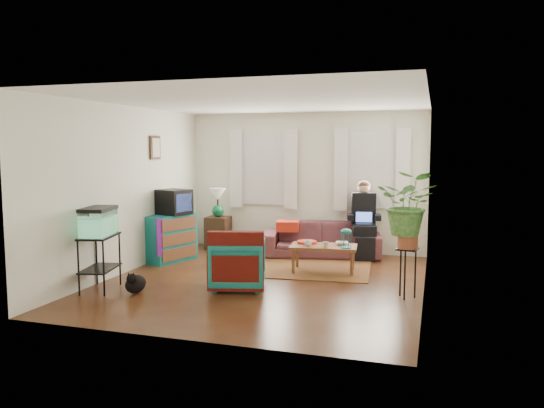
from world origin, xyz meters
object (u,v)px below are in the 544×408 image
(plant_stand, at_px, (407,273))
(side_table, at_px, (218,233))
(armchair, at_px, (238,262))
(aquarium_stand, at_px, (100,263))
(dresser, at_px, (170,238))
(coffee_table, at_px, (323,259))
(sofa, at_px, (321,234))

(plant_stand, bearing_deg, side_table, 146.31)
(armchair, xyz_separation_m, plant_stand, (2.27, 0.18, -0.05))
(armchair, height_order, plant_stand, armchair)
(aquarium_stand, xyz_separation_m, plant_stand, (4.04, 0.84, -0.05))
(dresser, xyz_separation_m, plant_stand, (4.03, -1.15, -0.07))
(coffee_table, bearing_deg, dresser, 173.07)
(side_table, height_order, coffee_table, side_table)
(dresser, relative_size, coffee_table, 0.87)
(dresser, distance_m, aquarium_stand, 1.99)
(side_table, height_order, aquarium_stand, aquarium_stand)
(armchair, bearing_deg, dresser, -52.78)
(sofa, relative_size, aquarium_stand, 2.76)
(aquarium_stand, relative_size, armchair, 1.01)
(aquarium_stand, bearing_deg, side_table, 70.68)
(sofa, xyz_separation_m, side_table, (-2.07, 0.14, -0.10))
(armchair, bearing_deg, sofa, -120.06)
(coffee_table, bearing_deg, aquarium_stand, -150.32)
(sofa, distance_m, dresser, 2.68)
(sofa, xyz_separation_m, armchair, (-0.65, -2.51, -0.03))
(sofa, xyz_separation_m, plant_stand, (1.62, -2.32, -0.08))
(coffee_table, bearing_deg, plant_stand, -46.13)
(armchair, bearing_deg, aquarium_stand, 4.84)
(aquarium_stand, xyz_separation_m, coffee_table, (2.71, 1.96, -0.17))
(sofa, distance_m, coffee_table, 1.26)
(coffee_table, distance_m, plant_stand, 1.74)
(side_table, xyz_separation_m, armchair, (1.42, -2.64, 0.06))
(sofa, height_order, aquarium_stand, sofa)
(sofa, height_order, armchair, sofa)
(coffee_table, bearing_deg, side_table, 144.20)
(dresser, bearing_deg, armchair, -18.46)
(dresser, distance_m, armchair, 2.21)
(dresser, bearing_deg, plant_stand, 2.84)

